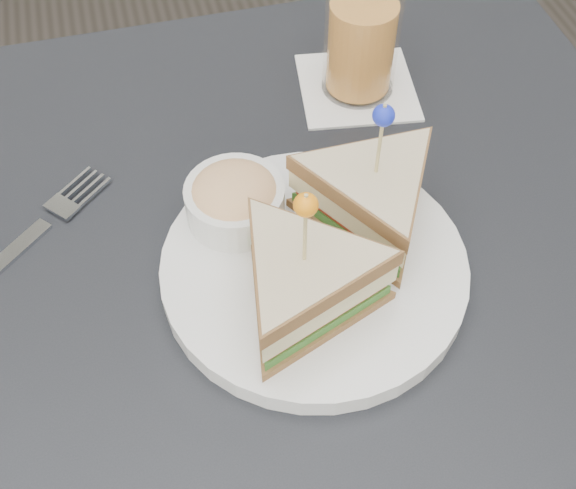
# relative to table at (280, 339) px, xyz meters

# --- Properties ---
(table) EXTENTS (0.80, 0.80, 0.75)m
(table) POSITION_rel_table_xyz_m (0.00, 0.00, 0.00)
(table) COLOR black
(table) RESTS_ON ground
(plate_meal) EXTENTS (0.31, 0.29, 0.15)m
(plate_meal) POSITION_rel_table_xyz_m (0.04, 0.01, 0.12)
(plate_meal) COLOR white
(plate_meal) RESTS_ON table
(cutlery_fork) EXTENTS (0.17, 0.15, 0.01)m
(cutlery_fork) POSITION_rel_table_xyz_m (-0.20, 0.11, 0.08)
(cutlery_fork) COLOR silver
(cutlery_fork) RESTS_ON table
(drink_set) EXTENTS (0.13, 0.13, 0.15)m
(drink_set) POSITION_rel_table_xyz_m (0.14, 0.23, 0.14)
(drink_set) COLOR white
(drink_set) RESTS_ON table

